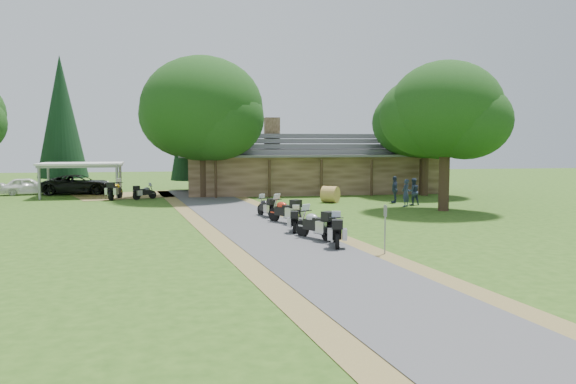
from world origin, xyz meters
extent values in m
plane|color=#2B4D15|center=(0.00, 0.00, 0.00)|extent=(120.00, 120.00, 0.00)
plane|color=#4C4D4F|center=(-0.50, 4.00, 0.00)|extent=(51.95, 51.95, 0.00)
imported|color=white|center=(-16.49, 24.95, 0.85)|extent=(3.19, 5.46, 1.71)
imported|color=black|center=(-12.62, 24.79, 1.16)|extent=(2.90, 6.19, 2.32)
imported|color=#2C3854|center=(9.76, 11.93, 1.03)|extent=(0.72, 0.71, 2.07)
imported|color=#2C3854|center=(10.56, 12.63, 1.04)|extent=(0.61, 0.45, 2.08)
imported|color=#2C3854|center=(9.87, 14.18, 1.07)|extent=(0.59, 0.71, 2.13)
cylinder|color=olive|center=(5.58, 15.07, 0.56)|extent=(1.51, 1.53, 1.13)
cone|color=black|center=(-3.74, 26.48, 5.62)|extent=(3.52, 3.52, 11.23)
cone|color=black|center=(-14.62, 28.72, 5.76)|extent=(4.19, 4.19, 11.52)
camera|label=1|loc=(-3.85, -22.07, 4.07)|focal=35.00mm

